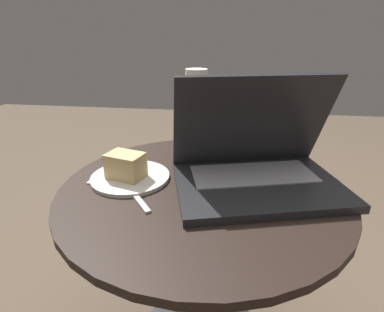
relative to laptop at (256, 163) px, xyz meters
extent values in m
cylinder|color=black|center=(-0.12, -0.03, -0.33)|extent=(0.08, 0.08, 0.53)
cylinder|color=black|center=(-0.12, -0.03, -0.06)|extent=(0.66, 0.66, 0.02)
cube|color=white|center=(-0.31, -0.01, -0.05)|extent=(0.16, 0.12, 0.00)
cube|color=#232326|center=(0.01, -0.03, -0.04)|extent=(0.42, 0.34, 0.02)
cube|color=gray|center=(0.00, 0.01, -0.03)|extent=(0.31, 0.19, 0.00)
cube|color=#232326|center=(-0.01, 0.05, 0.08)|extent=(0.38, 0.20, 0.23)
cube|color=silver|center=(-0.01, 0.04, 0.08)|extent=(0.35, 0.18, 0.21)
cylinder|color=brown|center=(-0.16, 0.14, 0.06)|extent=(0.06, 0.06, 0.21)
cylinder|color=white|center=(-0.16, 0.14, 0.18)|extent=(0.06, 0.06, 0.03)
cylinder|color=silver|center=(-0.30, -0.02, -0.05)|extent=(0.19, 0.19, 0.01)
cube|color=#DBB775|center=(-0.30, -0.03, -0.01)|extent=(0.10, 0.08, 0.06)
sphere|color=#4C6B33|center=(-0.33, 0.03, -0.03)|extent=(0.03, 0.03, 0.03)
sphere|color=#9E5B38|center=(-0.28, 0.03, -0.03)|extent=(0.02, 0.02, 0.02)
cube|color=silver|center=(-0.25, -0.11, -0.05)|extent=(0.09, 0.11, 0.00)
cube|color=silver|center=(-0.30, -0.04, -0.05)|extent=(0.05, 0.06, 0.00)
camera|label=1|loc=(-0.06, -0.64, 0.28)|focal=28.00mm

